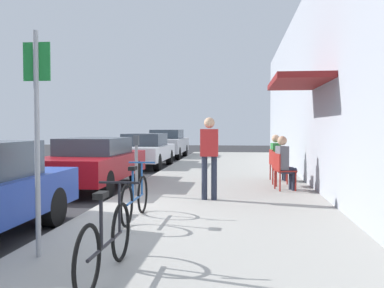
{
  "coord_description": "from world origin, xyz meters",
  "views": [
    {
      "loc": [
        2.71,
        -7.33,
        1.62
      ],
      "look_at": [
        1.08,
        7.13,
        1.04
      ],
      "focal_mm": 39.67,
      "sensor_mm": 36.0,
      "label": 1
    }
  ],
  "objects_px": {
    "seated_patron_0": "(284,161)",
    "cafe_chair_0": "(282,169)",
    "bicycle_1": "(135,198)",
    "parked_car_3": "(167,143)",
    "parked_car_1": "(93,162)",
    "bicycle_0": "(106,242)",
    "cafe_chair_2": "(275,163)",
    "seated_patron_2": "(278,156)",
    "street_sign": "(37,126)",
    "pedestrian_standing": "(209,151)",
    "parking_meter": "(136,160)",
    "cafe_chair_1": "(279,166)",
    "parked_car_2": "(145,150)"
  },
  "relations": [
    {
      "from": "cafe_chair_0",
      "to": "seated_patron_0",
      "type": "distance_m",
      "value": 0.2
    },
    {
      "from": "parked_car_3",
      "to": "seated_patron_0",
      "type": "height_order",
      "value": "parked_car_3"
    },
    {
      "from": "cafe_chair_0",
      "to": "cafe_chair_2",
      "type": "bearing_deg",
      "value": 90.05
    },
    {
      "from": "cafe_chair_0",
      "to": "pedestrian_standing",
      "type": "xyz_separation_m",
      "value": [
        -1.62,
        -1.51,
        0.5
      ]
    },
    {
      "from": "cafe_chair_2",
      "to": "seated_patron_2",
      "type": "distance_m",
      "value": 0.2
    },
    {
      "from": "parked_car_1",
      "to": "bicycle_0",
      "type": "distance_m",
      "value": 7.1
    },
    {
      "from": "cafe_chair_2",
      "to": "seated_patron_2",
      "type": "relative_size",
      "value": 0.67
    },
    {
      "from": "parked_car_3",
      "to": "bicycle_0",
      "type": "distance_m",
      "value": 18.1
    },
    {
      "from": "parking_meter",
      "to": "cafe_chair_0",
      "type": "distance_m",
      "value": 3.45
    },
    {
      "from": "cafe_chair_1",
      "to": "pedestrian_standing",
      "type": "distance_m",
      "value": 2.85
    },
    {
      "from": "parked_car_1",
      "to": "cafe_chair_0",
      "type": "xyz_separation_m",
      "value": [
        4.81,
        -0.51,
        -0.08
      ]
    },
    {
      "from": "parking_meter",
      "to": "bicycle_0",
      "type": "xyz_separation_m",
      "value": [
        0.94,
        -5.05,
        -0.41
      ]
    },
    {
      "from": "parked_car_2",
      "to": "seated_patron_2",
      "type": "bearing_deg",
      "value": -43.99
    },
    {
      "from": "bicycle_0",
      "to": "seated_patron_2",
      "type": "relative_size",
      "value": 1.33
    },
    {
      "from": "parked_car_1",
      "to": "cafe_chair_0",
      "type": "height_order",
      "value": "parked_car_1"
    },
    {
      "from": "cafe_chair_1",
      "to": "pedestrian_standing",
      "type": "bearing_deg",
      "value": -125.25
    },
    {
      "from": "seated_patron_0",
      "to": "seated_patron_2",
      "type": "distance_m",
      "value": 1.82
    },
    {
      "from": "parked_car_3",
      "to": "cafe_chair_2",
      "type": "xyz_separation_m",
      "value": [
        4.81,
        -9.96,
        -0.14
      ]
    },
    {
      "from": "parked_car_3",
      "to": "bicycle_1",
      "type": "bearing_deg",
      "value": -82.07
    },
    {
      "from": "seated_patron_0",
      "to": "cafe_chair_0",
      "type": "bearing_deg",
      "value": -166.65
    },
    {
      "from": "parked_car_1",
      "to": "cafe_chair_2",
      "type": "bearing_deg",
      "value": 15.32
    },
    {
      "from": "parked_car_1",
      "to": "bicycle_1",
      "type": "height_order",
      "value": "parked_car_1"
    },
    {
      "from": "parked_car_1",
      "to": "cafe_chair_1",
      "type": "xyz_separation_m",
      "value": [
        4.81,
        0.28,
        -0.08
      ]
    },
    {
      "from": "parked_car_1",
      "to": "bicycle_0",
      "type": "height_order",
      "value": "parked_car_1"
    },
    {
      "from": "parking_meter",
      "to": "cafe_chair_1",
      "type": "relative_size",
      "value": 1.52
    },
    {
      "from": "bicycle_1",
      "to": "seated_patron_0",
      "type": "xyz_separation_m",
      "value": [
        2.74,
        3.53,
        0.34
      ]
    },
    {
      "from": "parked_car_2",
      "to": "street_sign",
      "type": "bearing_deg",
      "value": -82.94
    },
    {
      "from": "parked_car_2",
      "to": "cafe_chair_1",
      "type": "bearing_deg",
      "value": -50.06
    },
    {
      "from": "street_sign",
      "to": "pedestrian_standing",
      "type": "distance_m",
      "value": 4.43
    },
    {
      "from": "bicycle_0",
      "to": "cafe_chair_1",
      "type": "relative_size",
      "value": 1.97
    },
    {
      "from": "parked_car_2",
      "to": "cafe_chair_1",
      "type": "distance_m",
      "value": 7.49
    },
    {
      "from": "bicycle_1",
      "to": "seated_patron_0",
      "type": "height_order",
      "value": "seated_patron_0"
    },
    {
      "from": "street_sign",
      "to": "pedestrian_standing",
      "type": "relative_size",
      "value": 1.53
    },
    {
      "from": "parked_car_3",
      "to": "parking_meter",
      "type": "bearing_deg",
      "value": -83.14
    },
    {
      "from": "cafe_chair_1",
      "to": "cafe_chair_2",
      "type": "bearing_deg",
      "value": 90.02
    },
    {
      "from": "bicycle_1",
      "to": "cafe_chair_1",
      "type": "xyz_separation_m",
      "value": [
        2.68,
        4.31,
        0.14
      ]
    },
    {
      "from": "parked_car_2",
      "to": "bicycle_1",
      "type": "distance_m",
      "value": 10.28
    },
    {
      "from": "parking_meter",
      "to": "cafe_chair_0",
      "type": "bearing_deg",
      "value": 18.49
    },
    {
      "from": "street_sign",
      "to": "pedestrian_standing",
      "type": "bearing_deg",
      "value": 67.42
    },
    {
      "from": "parking_meter",
      "to": "pedestrian_standing",
      "type": "distance_m",
      "value": 1.71
    },
    {
      "from": "parked_car_2",
      "to": "parking_meter",
      "type": "height_order",
      "value": "parking_meter"
    },
    {
      "from": "street_sign",
      "to": "seated_patron_2",
      "type": "xyz_separation_m",
      "value": [
        3.37,
        7.4,
        -0.82
      ]
    },
    {
      "from": "bicycle_0",
      "to": "bicycle_1",
      "type": "height_order",
      "value": "same"
    },
    {
      "from": "parked_car_3",
      "to": "pedestrian_standing",
      "type": "height_order",
      "value": "pedestrian_standing"
    },
    {
      "from": "parked_car_3",
      "to": "cafe_chair_1",
      "type": "bearing_deg",
      "value": -66.37
    },
    {
      "from": "parked_car_2",
      "to": "parking_meter",
      "type": "bearing_deg",
      "value": -78.51
    },
    {
      "from": "bicycle_1",
      "to": "cafe_chair_1",
      "type": "height_order",
      "value": "bicycle_1"
    },
    {
      "from": "parking_meter",
      "to": "street_sign",
      "type": "relative_size",
      "value": 0.51
    },
    {
      "from": "parked_car_1",
      "to": "pedestrian_standing",
      "type": "xyz_separation_m",
      "value": [
        3.19,
        -2.01,
        0.42
      ]
    },
    {
      "from": "parked_car_1",
      "to": "seated_patron_0",
      "type": "height_order",
      "value": "seated_patron_0"
    }
  ]
}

